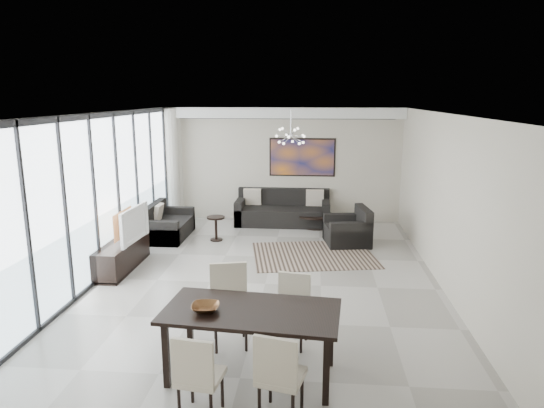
# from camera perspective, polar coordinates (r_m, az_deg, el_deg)

# --- Properties ---
(room_shell) EXTENTS (6.00, 9.00, 2.90)m
(room_shell) POSITION_cam_1_polar(r_m,az_deg,el_deg) (8.04, 2.43, 0.14)
(room_shell) COLOR #A8A39B
(room_shell) RESTS_ON ground
(window_wall) EXTENTS (0.37, 8.95, 2.90)m
(window_wall) POSITION_cam_1_polar(r_m,az_deg,el_deg) (8.83, -19.62, 0.66)
(window_wall) COLOR white
(window_wall) RESTS_ON floor
(soffit) EXTENTS (5.98, 0.40, 0.26)m
(soffit) POSITION_cam_1_polar(r_m,az_deg,el_deg) (12.18, 1.23, 10.67)
(soffit) COLOR white
(soffit) RESTS_ON room_shell
(painting) EXTENTS (1.68, 0.04, 0.98)m
(painting) POSITION_cam_1_polar(r_m,az_deg,el_deg) (12.41, 3.58, 5.50)
(painting) COLOR #C86A1B
(painting) RESTS_ON room_shell
(chandelier) EXTENTS (0.66, 0.66, 0.71)m
(chandelier) POSITION_cam_1_polar(r_m,az_deg,el_deg) (10.39, 2.22, 8.01)
(chandelier) COLOR silver
(chandelier) RESTS_ON room_shell
(rug) EXTENTS (2.71, 2.25, 0.01)m
(rug) POSITION_cam_1_polar(r_m,az_deg,el_deg) (9.98, 4.90, -5.99)
(rug) COLOR black
(rug) RESTS_ON floor
(coffee_table) EXTENTS (0.94, 0.94, 0.33)m
(coffee_table) POSITION_cam_1_polar(r_m,az_deg,el_deg) (12.02, 5.12, -1.87)
(coffee_table) COLOR black
(coffee_table) RESTS_ON floor
(bowl_coffee) EXTENTS (0.23, 0.23, 0.07)m
(bowl_coffee) POSITION_cam_1_polar(r_m,az_deg,el_deg) (11.95, 5.05, -1.08)
(bowl_coffee) COLOR brown
(bowl_coffee) RESTS_ON coffee_table
(sofa_main) EXTENTS (2.35, 0.96, 0.85)m
(sofa_main) POSITION_cam_1_polar(r_m,az_deg,el_deg) (12.29, 1.29, -1.01)
(sofa_main) COLOR black
(sofa_main) RESTS_ON floor
(loveseat) EXTENTS (0.86, 1.53, 0.77)m
(loveseat) POSITION_cam_1_polar(r_m,az_deg,el_deg) (11.38, -12.31, -2.56)
(loveseat) COLOR black
(loveseat) RESTS_ON floor
(armchair) EXTENTS (1.05, 1.09, 0.81)m
(armchair) POSITION_cam_1_polar(r_m,az_deg,el_deg) (10.77, 9.01, -3.21)
(armchair) COLOR black
(armchair) RESTS_ON floor
(side_table) EXTENTS (0.40, 0.40, 0.55)m
(side_table) POSITION_cam_1_polar(r_m,az_deg,el_deg) (10.92, -6.61, -2.40)
(side_table) COLOR black
(side_table) RESTS_ON floor
(tv_console) EXTENTS (0.48, 1.71, 0.54)m
(tv_console) POSITION_cam_1_polar(r_m,az_deg,el_deg) (9.55, -17.28, -5.76)
(tv_console) COLOR black
(tv_console) RESTS_ON floor
(television) EXTENTS (0.22, 1.13, 0.64)m
(television) POSITION_cam_1_polar(r_m,az_deg,el_deg) (9.37, -16.49, -2.29)
(television) COLOR gray
(television) RESTS_ON tv_console
(dining_table) EXTENTS (2.07, 1.17, 0.83)m
(dining_table) POSITION_cam_1_polar(r_m,az_deg,el_deg) (5.64, -2.45, -13.08)
(dining_table) COLOR black
(dining_table) RESTS_ON floor
(dining_chair_sw) EXTENTS (0.48, 0.48, 0.93)m
(dining_chair_sw) POSITION_cam_1_polar(r_m,az_deg,el_deg) (5.09, -8.84, -18.97)
(dining_chair_sw) COLOR beige
(dining_chair_sw) RESTS_ON floor
(dining_chair_se) EXTENTS (0.53, 0.53, 0.96)m
(dining_chair_se) POSITION_cam_1_polar(r_m,az_deg,el_deg) (5.02, 0.76, -19.11)
(dining_chair_se) COLOR beige
(dining_chair_se) RESTS_ON floor
(dining_chair_nw) EXTENTS (0.59, 0.59, 1.06)m
(dining_chair_nw) POSITION_cam_1_polar(r_m,az_deg,el_deg) (6.46, -5.06, -10.97)
(dining_chair_nw) COLOR beige
(dining_chair_nw) RESTS_ON floor
(dining_chair_ne) EXTENTS (0.49, 0.49, 0.93)m
(dining_chair_ne) POSITION_cam_1_polar(r_m,az_deg,el_deg) (6.45, 2.45, -11.69)
(dining_chair_ne) COLOR beige
(dining_chair_ne) RESTS_ON floor
(bowl_dining) EXTENTS (0.34, 0.34, 0.08)m
(bowl_dining) POSITION_cam_1_polar(r_m,az_deg,el_deg) (5.60, -7.84, -12.00)
(bowl_dining) COLOR brown
(bowl_dining) RESTS_ON dining_table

